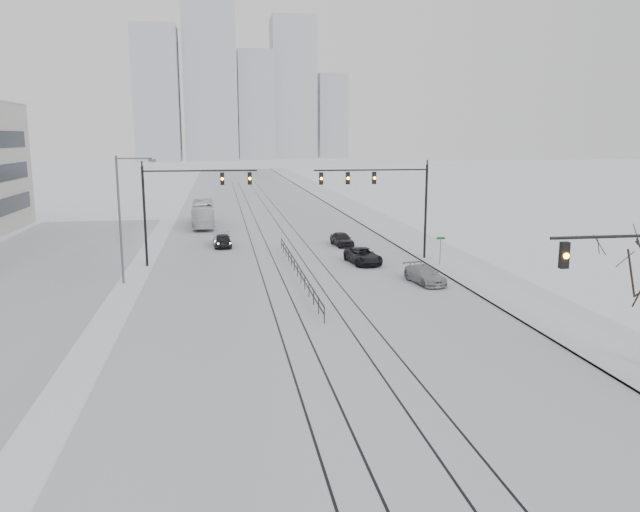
{
  "coord_description": "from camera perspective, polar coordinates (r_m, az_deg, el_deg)",
  "views": [
    {
      "loc": [
        -5.57,
        -14.95,
        10.27
      ],
      "look_at": [
        0.32,
        21.45,
        3.2
      ],
      "focal_mm": 35.0,
      "sensor_mm": 36.0,
      "label": 1
    }
  ],
  "objects": [
    {
      "name": "road",
      "position": [
        75.85,
        -4.9,
        3.04
      ],
      "size": [
        22.0,
        260.0,
        0.02
      ],
      "primitive_type": "cube",
      "color": "silver",
      "rests_on": "ground"
    },
    {
      "name": "sidewalk_east",
      "position": [
        78.01,
        5.05,
        3.3
      ],
      "size": [
        5.0,
        260.0,
        0.16
      ],
      "primitive_type": "cube",
      "color": "silver",
      "rests_on": "ground"
    },
    {
      "name": "curb",
      "position": [
        77.45,
        3.29,
        3.26
      ],
      "size": [
        0.1,
        260.0,
        0.12
      ],
      "primitive_type": "cube",
      "color": "gray",
      "rests_on": "ground"
    },
    {
      "name": "parking_strip",
      "position": [
        52.99,
        -24.8,
        -1.32
      ],
      "size": [
        14.0,
        60.0,
        0.03
      ],
      "primitive_type": "cube",
      "color": "silver",
      "rests_on": "ground"
    },
    {
      "name": "tram_rails",
      "position": [
        56.17,
        -3.34,
        0.32
      ],
      "size": [
        5.3,
        180.0,
        0.01
      ],
      "color": "black",
      "rests_on": "ground"
    },
    {
      "name": "skyline",
      "position": [
        289.49,
        -7.31,
        14.8
      ],
      "size": [
        96.0,
        48.0,
        72.0
      ],
      "color": "#ADB4BE",
      "rests_on": "ground"
    },
    {
      "name": "traffic_mast_ne",
      "position": [
        51.99,
        6.19,
        5.82
      ],
      "size": [
        9.6,
        0.37,
        8.0
      ],
      "color": "black",
      "rests_on": "ground"
    },
    {
      "name": "traffic_mast_nw",
      "position": [
        51.25,
        -12.5,
        5.34
      ],
      "size": [
        9.1,
        0.37,
        8.0
      ],
      "color": "black",
      "rests_on": "ground"
    },
    {
      "name": "street_light_west",
      "position": [
        45.72,
        -17.51,
        4.0
      ],
      "size": [
        2.73,
        0.25,
        9.0
      ],
      "color": "#595B60",
      "rests_on": "ground"
    },
    {
      "name": "median_fence",
      "position": [
        46.33,
        -2.07,
        -1.29
      ],
      "size": [
        0.06,
        24.0,
        1.0
      ],
      "color": "black",
      "rests_on": "ground"
    },
    {
      "name": "street_sign",
      "position": [
        50.81,
        10.95,
        0.83
      ],
      "size": [
        0.7,
        0.06,
        2.4
      ],
      "color": "#595B60",
      "rests_on": "ground"
    },
    {
      "name": "sedan_sb_inner",
      "position": [
        59.53,
        -8.92,
        1.45
      ],
      "size": [
        1.9,
        4.09,
        1.35
      ],
      "primitive_type": "imported",
      "rotation": [
        0.0,
        0.0,
        3.22
      ],
      "color": "black",
      "rests_on": "ground"
    },
    {
      "name": "sedan_sb_outer",
      "position": [
        60.69,
        -8.95,
        1.64
      ],
      "size": [
        1.61,
        4.27,
        1.39
      ],
      "primitive_type": "imported",
      "rotation": [
        0.0,
        0.0,
        3.11
      ],
      "color": "#9F9FA6",
      "rests_on": "ground"
    },
    {
      "name": "sedan_nb_front",
      "position": [
        51.19,
        3.97,
        -0.01
      ],
      "size": [
        2.67,
        4.85,
        1.29
      ],
      "primitive_type": "imported",
      "rotation": [
        0.0,
        0.0,
        0.12
      ],
      "color": "black",
      "rests_on": "ground"
    },
    {
      "name": "sedan_nb_right",
      "position": [
        44.84,
        9.57,
        -1.74
      ],
      "size": [
        2.4,
        4.45,
        1.23
      ],
      "primitive_type": "imported",
      "rotation": [
        0.0,
        0.0,
        0.17
      ],
      "color": "#94979A",
      "rests_on": "ground"
    },
    {
      "name": "sedan_nb_far",
      "position": [
        59.46,
        2.02,
        1.54
      ],
      "size": [
        1.97,
        4.01,
        1.32
      ],
      "primitive_type": "imported",
      "rotation": [
        0.0,
        0.0,
        0.11
      ],
      "color": "black",
      "rests_on": "ground"
    },
    {
      "name": "box_truck",
      "position": [
        73.56,
        -10.63,
        3.78
      ],
      "size": [
        2.62,
        10.45,
        2.9
      ],
      "primitive_type": "imported",
      "rotation": [
        0.0,
        0.0,
        3.16
      ],
      "color": "silver",
      "rests_on": "ground"
    }
  ]
}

